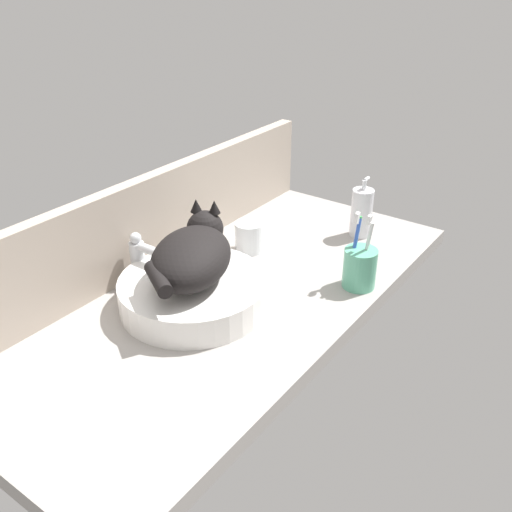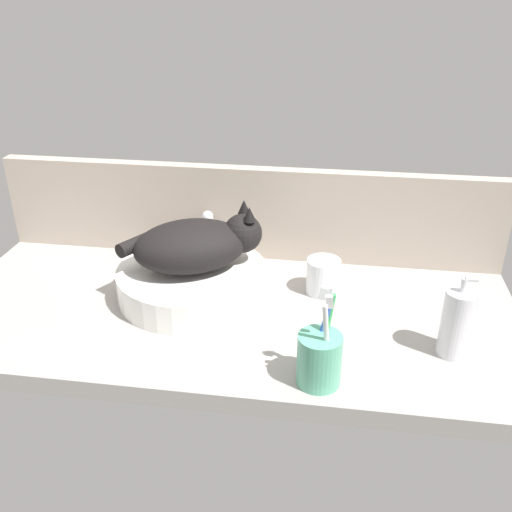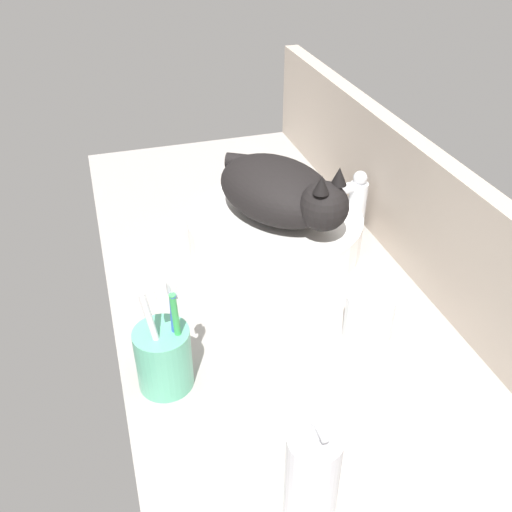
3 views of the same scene
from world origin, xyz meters
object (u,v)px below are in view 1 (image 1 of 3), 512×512
(toothbrush_cup, at_px, (360,267))
(sink_basin, at_px, (193,293))
(faucet, at_px, (141,258))
(soap_dispenser, at_px, (361,213))
(cat, at_px, (193,254))
(water_glass, at_px, (249,238))

(toothbrush_cup, bearing_deg, sink_basin, 138.37)
(toothbrush_cup, bearing_deg, faucet, 125.04)
(faucet, relative_size, toothbrush_cup, 0.73)
(soap_dispenser, relative_size, toothbrush_cup, 0.91)
(cat, bearing_deg, toothbrush_cup, -43.50)
(faucet, xyz_separation_m, toothbrush_cup, (0.30, -0.43, -0.02))
(faucet, relative_size, water_glass, 1.67)
(sink_basin, relative_size, soap_dispenser, 1.97)
(toothbrush_cup, xyz_separation_m, water_glass, (-0.01, 0.32, -0.02))
(cat, bearing_deg, soap_dispenser, -15.47)
(faucet, distance_m, water_glass, 0.31)
(sink_basin, distance_m, faucet, 0.17)
(sink_basin, xyz_separation_m, faucet, (-0.00, 0.16, 0.04))
(soap_dispenser, bearing_deg, toothbrush_cup, -153.98)
(sink_basin, height_order, water_glass, water_glass)
(toothbrush_cup, relative_size, water_glass, 2.30)
(sink_basin, bearing_deg, toothbrush_cup, -41.63)
(sink_basin, xyz_separation_m, toothbrush_cup, (0.30, -0.27, 0.02))
(faucet, height_order, toothbrush_cup, toothbrush_cup)
(cat, xyz_separation_m, soap_dispenser, (0.54, -0.15, -0.06))
(sink_basin, relative_size, cat, 1.10)
(sink_basin, distance_m, water_glass, 0.30)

